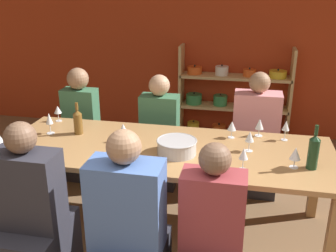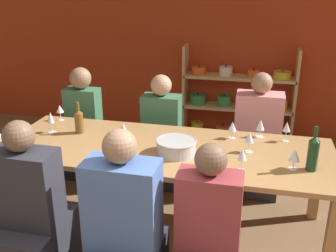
{
  "view_description": "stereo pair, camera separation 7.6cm",
  "coord_description": "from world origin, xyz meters",
  "px_view_note": "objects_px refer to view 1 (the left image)",
  "views": [
    {
      "loc": [
        0.42,
        -1.48,
        2.06
      ],
      "look_at": [
        -0.2,
        1.51,
        0.91
      ],
      "focal_mm": 42.0,
      "sensor_mm": 36.0,
      "label": 1
    },
    {
      "loc": [
        0.49,
        -1.47,
        2.06
      ],
      "look_at": [
        -0.2,
        1.51,
        0.91
      ],
      "focal_mm": 42.0,
      "sensor_mm": 36.0,
      "label": 2
    }
  ],
  "objects_px": {
    "wine_glass_red_a": "(0,140)",
    "person_far_a": "(254,147)",
    "wine_glass_empty_a": "(295,154)",
    "person_far_b": "(82,136)",
    "person_near_c": "(211,249)",
    "person_near_a": "(128,247)",
    "person_near_b": "(33,228)",
    "wine_bottle_green": "(78,121)",
    "person_far_c": "(160,144)",
    "wine_glass_empty_d": "(49,119)",
    "wine_glass_red_e": "(286,126)",
    "wine_glass_red_b": "(260,124)",
    "wine_glass_white_a": "(232,126)",
    "shelf_unit": "(233,103)",
    "wine_bottle_dark": "(313,151)",
    "mixing_bowl": "(177,146)",
    "wine_glass_empty_b": "(123,129)",
    "dining_table": "(166,155)",
    "wine_glass_empty_c": "(244,154)",
    "wine_glass_red_c": "(58,110)",
    "wine_glass_red_d": "(250,137)"
  },
  "relations": [
    {
      "from": "wine_bottle_green",
      "to": "wine_glass_red_c",
      "type": "relative_size",
      "value": 1.86
    },
    {
      "from": "wine_glass_red_a",
      "to": "mixing_bowl",
      "type": "bearing_deg",
      "value": 10.9
    },
    {
      "from": "wine_glass_empty_d",
      "to": "wine_glass_red_e",
      "type": "distance_m",
      "value": 2.06
    },
    {
      "from": "person_near_a",
      "to": "person_far_b",
      "type": "bearing_deg",
      "value": 121.41
    },
    {
      "from": "person_near_b",
      "to": "person_near_c",
      "type": "relative_size",
      "value": 1.05
    },
    {
      "from": "wine_bottle_green",
      "to": "person_far_c",
      "type": "distance_m",
      "value": 0.99
    },
    {
      "from": "wine_glass_empty_d",
      "to": "wine_glass_empty_c",
      "type": "bearing_deg",
      "value": -12.5
    },
    {
      "from": "wine_glass_red_a",
      "to": "person_far_a",
      "type": "relative_size",
      "value": 0.13
    },
    {
      "from": "wine_glass_red_b",
      "to": "wine_glass_empty_b",
      "type": "height_order",
      "value": "same"
    },
    {
      "from": "wine_glass_empty_b",
      "to": "person_near_a",
      "type": "xyz_separation_m",
      "value": [
        0.32,
        -0.96,
        -0.42
      ]
    },
    {
      "from": "wine_glass_red_e",
      "to": "wine_glass_empty_a",
      "type": "bearing_deg",
      "value": -86.62
    },
    {
      "from": "wine_glass_white_a",
      "to": "wine_glass_empty_d",
      "type": "xyz_separation_m",
      "value": [
        -1.59,
        -0.22,
        0.03
      ]
    },
    {
      "from": "person_far_c",
      "to": "person_far_b",
      "type": "bearing_deg",
      "value": 1.25
    },
    {
      "from": "shelf_unit",
      "to": "dining_table",
      "type": "xyz_separation_m",
      "value": [
        -0.46,
        -2.22,
        0.19
      ]
    },
    {
      "from": "wine_glass_red_e",
      "to": "person_far_a",
      "type": "distance_m",
      "value": 0.73
    },
    {
      "from": "wine_bottle_green",
      "to": "wine_glass_empty_d",
      "type": "distance_m",
      "value": 0.25
    },
    {
      "from": "wine_bottle_dark",
      "to": "wine_glass_empty_b",
      "type": "bearing_deg",
      "value": 172.0
    },
    {
      "from": "person_far_a",
      "to": "person_near_b",
      "type": "xyz_separation_m",
      "value": [
        -1.5,
        -1.72,
        0.0
      ]
    },
    {
      "from": "wine_bottle_dark",
      "to": "wine_glass_red_b",
      "type": "relative_size",
      "value": 2.1
    },
    {
      "from": "person_near_a",
      "to": "person_near_c",
      "type": "distance_m",
      "value": 0.53
    },
    {
      "from": "person_far_b",
      "to": "person_near_a",
      "type": "bearing_deg",
      "value": 121.41
    },
    {
      "from": "wine_glass_red_a",
      "to": "wine_glass_empty_d",
      "type": "relative_size",
      "value": 0.8
    },
    {
      "from": "shelf_unit",
      "to": "wine_glass_red_e",
      "type": "height_order",
      "value": "shelf_unit"
    },
    {
      "from": "mixing_bowl",
      "to": "person_near_b",
      "type": "relative_size",
      "value": 0.26
    },
    {
      "from": "person_near_a",
      "to": "person_far_b",
      "type": "xyz_separation_m",
      "value": [
        -1.04,
        1.7,
        0.01
      ]
    },
    {
      "from": "wine_bottle_dark",
      "to": "mixing_bowl",
      "type": "bearing_deg",
      "value": 176.83
    },
    {
      "from": "wine_glass_empty_b",
      "to": "person_near_a",
      "type": "height_order",
      "value": "person_near_a"
    },
    {
      "from": "wine_glass_red_b",
      "to": "person_near_c",
      "type": "bearing_deg",
      "value": -103.38
    },
    {
      "from": "wine_glass_red_b",
      "to": "person_near_b",
      "type": "xyz_separation_m",
      "value": [
        -1.51,
        -1.24,
        -0.42
      ]
    },
    {
      "from": "wine_glass_red_b",
      "to": "wine_glass_red_e",
      "type": "xyz_separation_m",
      "value": [
        0.22,
        -0.05,
        0.02
      ]
    },
    {
      "from": "wine_glass_red_a",
      "to": "person_far_b",
      "type": "bearing_deg",
      "value": 81.73
    },
    {
      "from": "mixing_bowl",
      "to": "wine_glass_empty_d",
      "type": "height_order",
      "value": "wine_glass_empty_d"
    },
    {
      "from": "wine_bottle_dark",
      "to": "person_near_a",
      "type": "xyz_separation_m",
      "value": [
        -1.18,
        -0.75,
        -0.44
      ]
    },
    {
      "from": "wine_glass_red_b",
      "to": "wine_glass_empty_a",
      "type": "height_order",
      "value": "same"
    },
    {
      "from": "wine_glass_red_d",
      "to": "person_near_b",
      "type": "bearing_deg",
      "value": -147.97
    },
    {
      "from": "person_near_b",
      "to": "person_near_c",
      "type": "distance_m",
      "value": 1.23
    },
    {
      "from": "wine_glass_empty_a",
      "to": "person_near_b",
      "type": "distance_m",
      "value": 1.93
    },
    {
      "from": "dining_table",
      "to": "wine_glass_empty_d",
      "type": "relative_size",
      "value": 14.25
    },
    {
      "from": "wine_glass_empty_a",
      "to": "person_far_a",
      "type": "bearing_deg",
      "value": 103.91
    },
    {
      "from": "wine_bottle_green",
      "to": "wine_glass_red_d",
      "type": "distance_m",
      "value": 1.5
    },
    {
      "from": "shelf_unit",
      "to": "wine_glass_white_a",
      "type": "relative_size",
      "value": 9.73
    },
    {
      "from": "shelf_unit",
      "to": "person_far_c",
      "type": "height_order",
      "value": "shelf_unit"
    },
    {
      "from": "wine_bottle_dark",
      "to": "wine_glass_red_a",
      "type": "bearing_deg",
      "value": -175.01
    },
    {
      "from": "person_far_b",
      "to": "person_near_c",
      "type": "height_order",
      "value": "person_far_b"
    },
    {
      "from": "wine_bottle_green",
      "to": "person_far_b",
      "type": "height_order",
      "value": "person_far_b"
    },
    {
      "from": "wine_glass_red_b",
      "to": "person_near_c",
      "type": "xyz_separation_m",
      "value": [
        -0.29,
        -1.2,
        -0.44
      ]
    },
    {
      "from": "wine_glass_white_a",
      "to": "wine_bottle_green",
      "type": "bearing_deg",
      "value": -172.49
    },
    {
      "from": "wine_glass_white_a",
      "to": "mixing_bowl",
      "type": "bearing_deg",
      "value": -133.88
    },
    {
      "from": "person_near_b",
      "to": "shelf_unit",
      "type": "bearing_deg",
      "value": 68.21
    },
    {
      "from": "wine_glass_red_a",
      "to": "person_near_c",
      "type": "height_order",
      "value": "person_near_c"
    }
  ]
}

